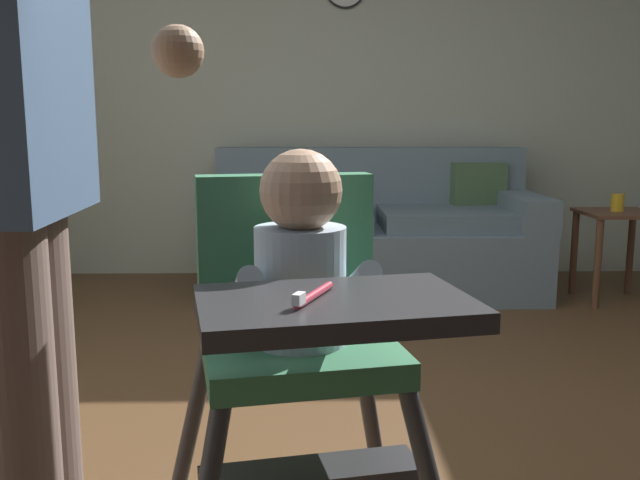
% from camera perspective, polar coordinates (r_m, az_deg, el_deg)
% --- Properties ---
extents(ground, '(6.13, 6.92, 0.10)m').
position_cam_1_polar(ground, '(2.28, 5.40, -18.47)').
color(ground, brown).
extents(wall_far, '(5.33, 0.06, 2.52)m').
position_cam_1_polar(wall_far, '(4.70, 1.80, 12.61)').
color(wall_far, '#B6BFAD').
rests_on(wall_far, ground).
extents(couch, '(1.96, 0.86, 0.86)m').
position_cam_1_polar(couch, '(4.25, 4.47, 0.29)').
color(couch, slate).
rests_on(couch, ground).
extents(high_chair, '(0.71, 0.80, 0.98)m').
position_cam_1_polar(high_chair, '(1.32, -1.74, -5.63)').
color(high_chair, '#303033').
rests_on(high_chair, ground).
extents(adult_standing, '(0.52, 0.49, 1.62)m').
position_cam_1_polar(adult_standing, '(1.37, -23.55, 4.23)').
color(adult_standing, '#725B52').
rests_on(adult_standing, ground).
extents(side_table, '(0.40, 0.40, 0.52)m').
position_cam_1_polar(side_table, '(4.31, 23.12, 0.33)').
color(side_table, brown).
rests_on(side_table, ground).
extents(sippy_cup, '(0.07, 0.07, 0.10)m').
position_cam_1_polar(sippy_cup, '(4.29, 23.21, 2.84)').
color(sippy_cup, gold).
rests_on(sippy_cup, side_table).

